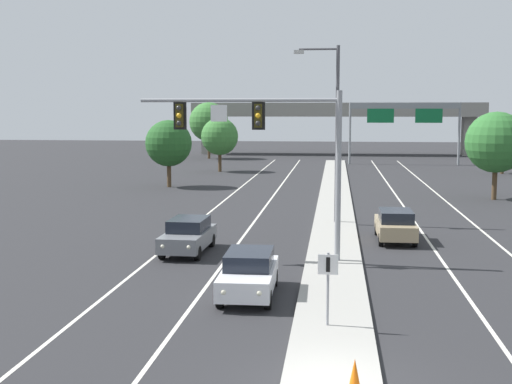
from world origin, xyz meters
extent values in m
cube|color=#9E9B93|center=(0.00, 18.00, 0.07)|extent=(2.40, 110.00, 0.15)
cube|color=silver|center=(-4.70, 25.00, 0.00)|extent=(0.14, 100.00, 0.01)
cube|color=silver|center=(4.70, 25.00, 0.00)|extent=(0.14, 100.00, 0.01)
cube|color=silver|center=(-8.00, 25.00, 0.00)|extent=(0.14, 100.00, 0.01)
cube|color=silver|center=(8.00, 25.00, 0.00)|extent=(0.14, 100.00, 0.01)
cylinder|color=gray|center=(0.14, 13.34, 3.75)|extent=(0.24, 0.24, 7.20)
cylinder|color=gray|center=(-4.10, 13.34, 6.95)|extent=(8.49, 0.16, 0.16)
cube|color=black|center=(-3.25, 13.38, 6.30)|extent=(0.56, 0.06, 1.20)
cube|color=#38330F|center=(-3.25, 13.34, 6.30)|extent=(0.32, 0.32, 1.00)
sphere|color=#282828|center=(-3.25, 13.17, 6.62)|extent=(0.22, 0.22, 0.22)
sphere|color=#F2A819|center=(-3.25, 13.17, 6.30)|extent=(0.22, 0.22, 0.22)
sphere|color=#282828|center=(-3.25, 13.17, 5.98)|extent=(0.22, 0.22, 0.22)
cube|color=black|center=(-6.65, 13.38, 6.30)|extent=(0.56, 0.06, 1.20)
cube|color=#38330F|center=(-6.65, 13.34, 6.30)|extent=(0.32, 0.32, 1.00)
sphere|color=#282828|center=(-6.65, 13.17, 6.62)|extent=(0.22, 0.22, 0.22)
sphere|color=#F2A819|center=(-6.65, 13.17, 6.30)|extent=(0.22, 0.22, 0.22)
sphere|color=#282828|center=(-6.65, 13.17, 5.98)|extent=(0.22, 0.22, 0.22)
cube|color=white|center=(-4.95, 13.32, 6.40)|extent=(0.70, 0.04, 0.70)
cylinder|color=gray|center=(-0.16, 4.33, 1.25)|extent=(0.08, 0.08, 2.20)
cube|color=white|center=(-0.16, 4.30, 2.00)|extent=(0.60, 0.03, 0.60)
cube|color=black|center=(-0.16, 4.28, 2.00)|extent=(0.12, 0.01, 0.44)
cylinder|color=#4C4C51|center=(0.08, 23.62, 5.15)|extent=(0.20, 0.20, 10.00)
cylinder|color=#4C4C51|center=(-1.02, 23.62, 9.95)|extent=(2.20, 0.12, 0.12)
cube|color=#B7B7B2|center=(-2.12, 23.62, 9.80)|extent=(0.56, 0.28, 0.20)
cube|color=silver|center=(-2.96, 7.75, 0.67)|extent=(1.88, 4.43, 0.70)
cube|color=black|center=(-2.96, 7.97, 1.30)|extent=(1.63, 2.40, 0.56)
sphere|color=#EAE5C6|center=(-2.34, 5.58, 0.72)|extent=(0.18, 0.18, 0.18)
sphere|color=#EAE5C6|center=(-3.50, 5.56, 0.72)|extent=(0.18, 0.18, 0.18)
cylinder|color=black|center=(-2.13, 6.26, 0.32)|extent=(0.23, 0.64, 0.64)
cylinder|color=black|center=(-3.73, 6.23, 0.32)|extent=(0.23, 0.64, 0.64)
cylinder|color=black|center=(-2.19, 9.26, 0.32)|extent=(0.23, 0.64, 0.64)
cylinder|color=black|center=(-3.79, 9.23, 0.32)|extent=(0.23, 0.64, 0.64)
cube|color=slate|center=(-6.68, 14.77, 0.67)|extent=(1.92, 4.45, 0.70)
cube|color=black|center=(-6.67, 14.99, 1.30)|extent=(1.65, 2.42, 0.56)
sphere|color=#EAE5C6|center=(-6.16, 12.57, 0.72)|extent=(0.18, 0.18, 0.18)
sphere|color=#EAE5C6|center=(-7.31, 12.60, 0.72)|extent=(0.18, 0.18, 0.18)
cylinder|color=black|center=(-5.92, 13.25, 0.32)|extent=(0.24, 0.65, 0.64)
cylinder|color=black|center=(-7.52, 13.29, 0.32)|extent=(0.24, 0.65, 0.64)
cylinder|color=black|center=(-5.84, 16.24, 0.32)|extent=(0.24, 0.65, 0.64)
cylinder|color=black|center=(-7.44, 16.29, 0.32)|extent=(0.24, 0.65, 0.64)
cube|color=tan|center=(3.05, 18.88, 0.67)|extent=(1.83, 4.41, 0.70)
cube|color=black|center=(3.05, 18.66, 1.30)|extent=(1.60, 2.39, 0.56)
sphere|color=#EAE5C6|center=(2.46, 21.06, 0.72)|extent=(0.18, 0.18, 0.18)
sphere|color=#EAE5C6|center=(3.61, 21.07, 0.72)|extent=(0.18, 0.18, 0.18)
cylinder|color=black|center=(2.24, 20.38, 0.32)|extent=(0.22, 0.64, 0.64)
cylinder|color=black|center=(3.84, 20.39, 0.32)|extent=(0.22, 0.64, 0.64)
cylinder|color=black|center=(2.26, 17.38, 0.32)|extent=(0.22, 0.64, 0.64)
cylinder|color=black|center=(3.86, 17.39, 0.32)|extent=(0.22, 0.64, 0.64)
cone|color=orange|center=(0.52, -0.38, 0.54)|extent=(0.28, 0.28, 0.70)
cylinder|color=gray|center=(1.70, 68.76, 3.75)|extent=(0.28, 0.28, 7.50)
cylinder|color=gray|center=(14.70, 68.76, 3.75)|extent=(0.28, 0.28, 7.50)
cube|color=gray|center=(8.20, 68.76, 7.10)|extent=(13.00, 0.36, 0.70)
cube|color=#0F6033|center=(5.34, 68.56, 5.90)|extent=(3.20, 0.08, 1.70)
cube|color=#0F6033|center=(11.06, 68.56, 5.90)|extent=(3.20, 0.08, 1.70)
cube|color=gray|center=(0.00, 86.72, 6.20)|extent=(42.40, 6.40, 1.10)
cube|color=gray|center=(0.00, 83.72, 7.20)|extent=(42.40, 0.36, 0.90)
cube|color=gray|center=(-19.20, 86.72, 2.83)|extent=(1.80, 2.40, 5.65)
cube|color=gray|center=(19.20, 86.72, 2.83)|extent=(1.80, 2.40, 5.65)
cylinder|color=#4C3823|center=(-12.32, 56.54, 1.09)|extent=(0.36, 0.36, 2.18)
sphere|color=#387533|center=(-12.32, 56.54, 3.77)|extent=(3.98, 3.98, 3.98)
cylinder|color=#4C3823|center=(17.20, 57.49, 0.94)|extent=(0.36, 0.36, 1.88)
sphere|color=#387533|center=(17.20, 57.49, 3.25)|extent=(3.44, 3.44, 3.44)
cylinder|color=#4C3823|center=(11.63, 35.92, 1.22)|extent=(0.36, 0.36, 2.44)
sphere|color=#2D6B2D|center=(11.63, 35.92, 4.22)|extent=(4.46, 4.46, 4.46)
cylinder|color=#4C3823|center=(-14.14, 41.37, 1.08)|extent=(0.36, 0.36, 2.17)
sphere|color=#235623|center=(-14.14, 41.37, 3.75)|extent=(3.96, 3.96, 3.96)
cylinder|color=#4C3823|center=(-17.17, 76.14, 1.45)|extent=(0.36, 0.36, 2.89)
sphere|color=#387533|center=(-17.17, 76.14, 5.01)|extent=(5.29, 5.29, 5.29)
camera|label=1|loc=(0.02, -15.53, 6.51)|focal=47.91mm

